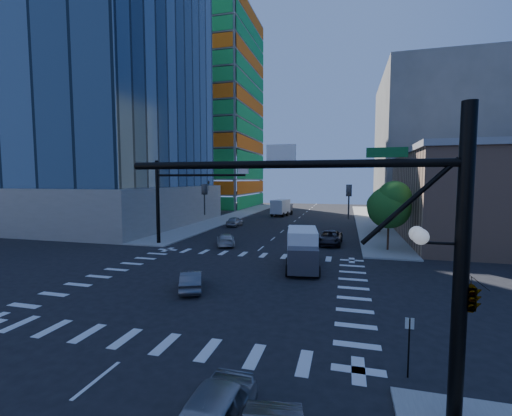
% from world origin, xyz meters
% --- Properties ---
extents(ground, '(160.00, 160.00, 0.00)m').
position_xyz_m(ground, '(0.00, 0.00, 0.00)').
color(ground, black).
rests_on(ground, ground).
extents(road_markings, '(20.00, 20.00, 0.01)m').
position_xyz_m(road_markings, '(0.00, 0.00, 0.01)').
color(road_markings, silver).
rests_on(road_markings, ground).
extents(sidewalk_ne, '(5.00, 60.00, 0.15)m').
position_xyz_m(sidewalk_ne, '(12.50, 40.00, 0.07)').
color(sidewalk_ne, gray).
rests_on(sidewalk_ne, ground).
extents(sidewalk_nw, '(5.00, 60.00, 0.15)m').
position_xyz_m(sidewalk_nw, '(-12.50, 40.00, 0.07)').
color(sidewalk_nw, gray).
rests_on(sidewalk_nw, ground).
extents(construction_building, '(25.16, 34.50, 70.60)m').
position_xyz_m(construction_building, '(-27.41, 61.93, 24.61)').
color(construction_building, gray).
rests_on(construction_building, ground).
extents(commercial_building, '(20.50, 22.50, 10.60)m').
position_xyz_m(commercial_building, '(25.00, 22.00, 5.31)').
color(commercial_building, tan).
rests_on(commercial_building, ground).
extents(bg_building_ne, '(24.00, 30.00, 28.00)m').
position_xyz_m(bg_building_ne, '(27.00, 55.00, 14.00)').
color(bg_building_ne, '#65625B').
rests_on(bg_building_ne, ground).
extents(signal_mast_se, '(10.51, 2.48, 9.00)m').
position_xyz_m(signal_mast_se, '(10.60, -11.50, 5.01)').
color(signal_mast_se, black).
rests_on(signal_mast_se, sidewalk_se).
extents(signal_mast_nw, '(10.20, 0.40, 9.00)m').
position_xyz_m(signal_mast_nw, '(-10.00, 11.50, 5.49)').
color(signal_mast_nw, black).
rests_on(signal_mast_nw, sidewalk_nw).
extents(tree_south, '(4.16, 4.16, 6.82)m').
position_xyz_m(tree_south, '(12.63, 13.90, 4.69)').
color(tree_south, '#382316').
rests_on(tree_south, sidewalk_ne).
extents(tree_north, '(3.54, 3.52, 5.78)m').
position_xyz_m(tree_north, '(12.93, 25.90, 3.99)').
color(tree_north, '#382316').
rests_on(tree_north, sidewalk_ne).
extents(no_parking_sign, '(0.30, 0.06, 2.20)m').
position_xyz_m(no_parking_sign, '(10.70, -9.00, 1.38)').
color(no_parking_sign, black).
rests_on(no_parking_sign, ground).
extents(car_nb_far, '(2.69, 5.47, 1.49)m').
position_xyz_m(car_nb_far, '(6.77, 16.09, 0.75)').
color(car_nb_far, black).
rests_on(car_nb_far, ground).
extents(car_sb_near, '(3.28, 4.79, 1.29)m').
position_xyz_m(car_sb_near, '(-4.06, 12.64, 0.64)').
color(car_sb_near, silver).
rests_on(car_sb_near, ground).
extents(car_sb_mid, '(1.72, 4.26, 1.45)m').
position_xyz_m(car_sb_mid, '(-7.97, 27.46, 0.72)').
color(car_sb_mid, '#A5A8AC').
rests_on(car_sb_mid, ground).
extents(car_sb_cross, '(2.74, 4.04, 1.26)m').
position_xyz_m(car_sb_cross, '(-1.13, -1.99, 0.63)').
color(car_sb_cross, '#545459').
rests_on(car_sb_cross, ground).
extents(box_truck_near, '(3.32, 6.18, 3.08)m').
position_xyz_m(box_truck_near, '(5.16, 4.93, 1.36)').
color(box_truck_near, black).
rests_on(box_truck_near, ground).
extents(box_truck_far, '(3.53, 6.43, 3.20)m').
position_xyz_m(box_truck_far, '(-3.75, 44.24, 1.41)').
color(box_truck_far, black).
rests_on(box_truck_far, ground).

